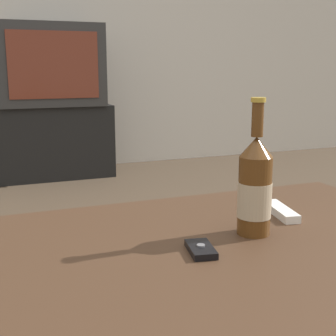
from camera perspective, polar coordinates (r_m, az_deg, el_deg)
The scene contains 7 objects.
back_wall at distance 3.90m, azimuth -15.95°, elevation 18.94°, with size 8.00×0.05×2.60m.
coffee_table at distance 1.02m, azimuth 4.90°, elevation -12.90°, with size 1.20×0.79×0.44m.
tv_stand at distance 3.63m, azimuth -13.84°, elevation 3.23°, with size 0.85×0.43×0.54m.
television at distance 3.58m, azimuth -14.29°, elevation 12.06°, with size 0.74×0.50×0.58m.
beer_bottle at distance 1.06m, azimuth 10.54°, elevation -2.34°, with size 0.08×0.08×0.31m.
cell_phone at distance 0.97m, azimuth 4.02°, elevation -9.85°, with size 0.06×0.10×0.02m.
remote_control at distance 1.24m, azimuth 13.56°, elevation -5.12°, with size 0.07×0.16×0.02m.
Camera 1 is at (-0.41, -0.82, 0.81)m, focal length 50.00 mm.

